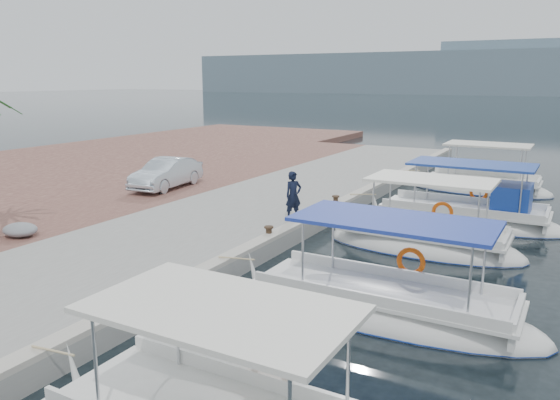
# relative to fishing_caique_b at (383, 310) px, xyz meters

# --- Properties ---
(ground) EXTENTS (400.00, 400.00, 0.00)m
(ground) POSITION_rel_fishing_caique_b_xyz_m (-4.10, 1.13, -0.12)
(ground) COLOR black
(ground) RESTS_ON ground
(concrete_quay) EXTENTS (6.00, 40.00, 0.50)m
(concrete_quay) POSITION_rel_fishing_caique_b_xyz_m (-7.10, 6.13, 0.13)
(concrete_quay) COLOR gray
(concrete_quay) RESTS_ON ground
(quay_curb) EXTENTS (0.44, 40.00, 0.12)m
(quay_curb) POSITION_rel_fishing_caique_b_xyz_m (-4.32, 6.13, 0.44)
(quay_curb) COLOR #AFA99B
(quay_curb) RESTS_ON concrete_quay
(cobblestone_strip) EXTENTS (4.00, 40.00, 0.50)m
(cobblestone_strip) POSITION_rel_fishing_caique_b_xyz_m (-12.10, 6.13, 0.13)
(cobblestone_strip) COLOR brown
(cobblestone_strip) RESTS_ON ground
(land_backing) EXTENTS (16.00, 60.00, 0.48)m
(land_backing) POSITION_rel_fishing_caique_b_xyz_m (-22.10, 6.13, 0.12)
(land_backing) COLOR brown
(land_backing) RESTS_ON ground
(fishing_caique_b) EXTENTS (7.03, 2.21, 2.83)m
(fishing_caique_b) POSITION_rel_fishing_caique_b_xyz_m (0.00, 0.00, 0.00)
(fishing_caique_b) COLOR silver
(fishing_caique_b) RESTS_ON ground
(fishing_caique_c) EXTENTS (6.07, 2.22, 2.83)m
(fishing_caique_c) POSITION_rel_fishing_caique_b_xyz_m (-0.48, 5.21, 0.00)
(fishing_caique_c) COLOR silver
(fishing_caique_c) RESTS_ON ground
(fishing_caique_d) EXTENTS (7.00, 2.37, 2.83)m
(fishing_caique_d) POSITION_rel_fishing_caique_b_xyz_m (0.09, 8.94, 0.07)
(fishing_caique_d) COLOR silver
(fishing_caique_d) RESTS_ON ground
(fishing_caique_e) EXTENTS (6.16, 2.34, 2.83)m
(fishing_caique_e) POSITION_rel_fishing_caique_b_xyz_m (-0.43, 15.36, 0.00)
(fishing_caique_e) COLOR silver
(fishing_caique_e) RESTS_ON ground
(mooring_bollards) EXTENTS (0.28, 20.28, 0.33)m
(mooring_bollards) POSITION_rel_fishing_caique_b_xyz_m (-4.45, 2.63, 0.57)
(mooring_bollards) COLOR black
(mooring_bollards) RESTS_ON concrete_quay
(fisherman) EXTENTS (0.65, 0.71, 1.64)m
(fisherman) POSITION_rel_fishing_caique_b_xyz_m (-4.77, 4.81, 1.19)
(fisherman) COLOR black
(fisherman) RESTS_ON concrete_quay
(parked_car) EXTENTS (1.77, 4.01, 1.28)m
(parked_car) POSITION_rel_fishing_caique_b_xyz_m (-12.10, 6.97, 1.02)
(parked_car) COLOR silver
(parked_car) RESTS_ON cobblestone_strip
(tarp_bundle) EXTENTS (1.10, 0.90, 0.40)m
(tarp_bundle) POSITION_rel_fishing_caique_b_xyz_m (-11.01, -0.94, 0.58)
(tarp_bundle) COLOR gray
(tarp_bundle) RESTS_ON cobblestone_strip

